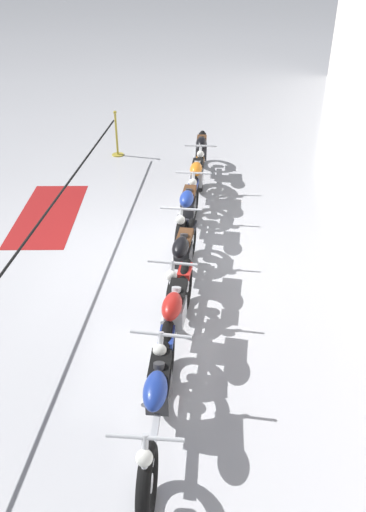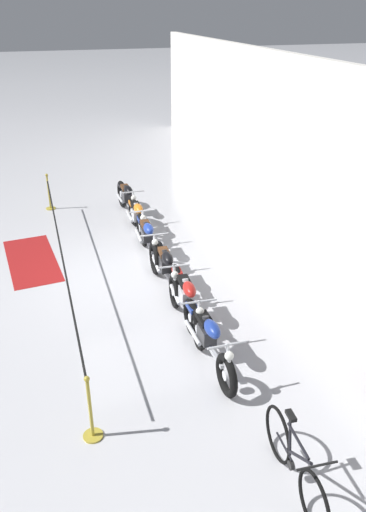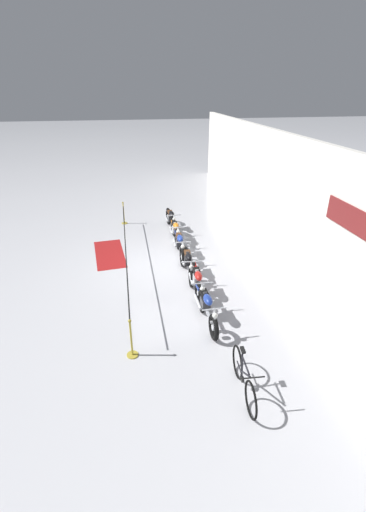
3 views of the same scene
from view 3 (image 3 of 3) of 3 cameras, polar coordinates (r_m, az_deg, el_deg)
name	(u,v)px [view 3 (image 3 of 3)]	position (r m, az deg, el deg)	size (l,w,h in m)	color
ground_plane	(165,266)	(12.32, -3.09, -1.62)	(120.00, 120.00, 0.00)	silver
back_wall	(306,202)	(13.06, 19.85, 8.47)	(28.00, 0.29, 4.20)	silver
motorcycle_black_0	(171,220)	(15.25, -2.02, 6.07)	(2.23, 0.62, 0.96)	black
motorcycle_orange_1	(175,231)	(14.03, -1.27, 4.16)	(2.12, 0.62, 0.93)	black
motorcycle_blue_2	(179,245)	(12.82, -0.59, 1.91)	(2.41, 0.62, 0.95)	black
motorcycle_black_3	(188,262)	(11.54, 0.83, -1.07)	(2.27, 0.62, 0.91)	black
motorcycle_red_4	(197,282)	(10.39, 2.39, -4.36)	(2.40, 0.62, 0.94)	black
motorcycle_blue_5	(206,306)	(9.39, 3.82, -8.28)	(2.31, 0.62, 0.92)	black
bicycle	(244,379)	(7.58, 10.09, -19.48)	(1.76, 0.48, 0.98)	black
stanchion_far_left	(125,235)	(13.23, -9.67, 3.54)	(8.89, 0.28, 1.05)	gold
stanchion_mid_left	(132,344)	(8.40, -8.57, -14.23)	(0.28, 0.28, 1.05)	gold
floor_banner	(110,254)	(13.46, -12.13, 0.36)	(2.59, 1.06, 0.01)	maroon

